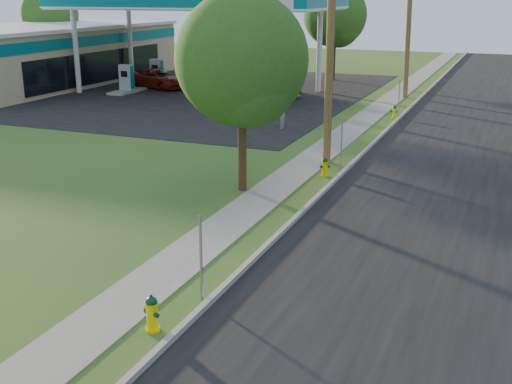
{
  "coord_description": "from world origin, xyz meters",
  "views": [
    {
      "loc": [
        6.25,
        -7.33,
        6.56
      ],
      "look_at": [
        0.0,
        8.0,
        1.4
      ],
      "focal_mm": 45.0,
      "sensor_mm": 36.0,
      "label": 1
    }
  ],
  "objects_px": {
    "fuel_pump_nw": "(127,82)",
    "hydrant_far": "(394,112)",
    "hydrant_near": "(152,313)",
    "car_silver": "(267,84)",
    "utility_pole_far": "(409,22)",
    "fuel_pump_sw": "(157,75)",
    "car_red": "(159,78)",
    "fuel_pump_ne": "(248,89)",
    "fuel_pump_se": "(271,81)",
    "price_pylon": "(283,17)",
    "tree_back": "(51,16)",
    "utility_pole_mid": "(330,36)",
    "tree_verge": "(243,65)",
    "hydrant_mid": "(325,167)",
    "tree_lot": "(336,18)"
  },
  "relations": [
    {
      "from": "fuel_pump_se",
      "to": "hydrant_mid",
      "type": "xyz_separation_m",
      "value": [
        9.43,
        -19.03,
        -0.36
      ]
    },
    {
      "from": "fuel_pump_ne",
      "to": "tree_lot",
      "type": "distance_m",
      "value": 12.63
    },
    {
      "from": "tree_verge",
      "to": "car_red",
      "type": "relative_size",
      "value": 1.35
    },
    {
      "from": "tree_lot",
      "to": "hydrant_near",
      "type": "distance_m",
      "value": 40.02
    },
    {
      "from": "tree_verge",
      "to": "hydrant_far",
      "type": "xyz_separation_m",
      "value": [
        2.31,
        15.39,
        -3.95
      ]
    },
    {
      "from": "tree_verge",
      "to": "hydrant_mid",
      "type": "relative_size",
      "value": 9.02
    },
    {
      "from": "fuel_pump_nw",
      "to": "hydrant_near",
      "type": "distance_m",
      "value": 33.01
    },
    {
      "from": "tree_lot",
      "to": "car_red",
      "type": "bearing_deg",
      "value": -138.97
    },
    {
      "from": "price_pylon",
      "to": "hydrant_near",
      "type": "height_order",
      "value": "price_pylon"
    },
    {
      "from": "utility_pole_mid",
      "to": "hydrant_mid",
      "type": "height_order",
      "value": "utility_pole_mid"
    },
    {
      "from": "utility_pole_far",
      "to": "fuel_pump_ne",
      "type": "distance_m",
      "value": 10.99
    },
    {
      "from": "fuel_pump_ne",
      "to": "car_red",
      "type": "xyz_separation_m",
      "value": [
        -8.05,
        2.74,
        -0.03
      ]
    },
    {
      "from": "fuel_pump_nw",
      "to": "car_red",
      "type": "height_order",
      "value": "fuel_pump_nw"
    },
    {
      "from": "tree_lot",
      "to": "price_pylon",
      "type": "bearing_deg",
      "value": -82.04
    },
    {
      "from": "tree_back",
      "to": "car_red",
      "type": "distance_m",
      "value": 15.26
    },
    {
      "from": "fuel_pump_nw",
      "to": "hydrant_mid",
      "type": "bearing_deg",
      "value": -39.2
    },
    {
      "from": "fuel_pump_nw",
      "to": "hydrant_near",
      "type": "relative_size",
      "value": 4.05
    },
    {
      "from": "hydrant_mid",
      "to": "utility_pole_mid",
      "type": "bearing_deg",
      "value": 104.61
    },
    {
      "from": "price_pylon",
      "to": "tree_back",
      "type": "xyz_separation_m",
      "value": [
        -26.71,
        15.77,
        -0.78
      ]
    },
    {
      "from": "hydrant_mid",
      "to": "hydrant_far",
      "type": "relative_size",
      "value": 1.03
    },
    {
      "from": "tree_back",
      "to": "fuel_pump_sw",
      "type": "bearing_deg",
      "value": -18.58
    },
    {
      "from": "fuel_pump_sw",
      "to": "tree_verge",
      "type": "xyz_separation_m",
      "value": [
        16.36,
        -21.83,
        3.58
      ]
    },
    {
      "from": "fuel_pump_ne",
      "to": "fuel_pump_se",
      "type": "distance_m",
      "value": 4.0
    },
    {
      "from": "fuel_pump_sw",
      "to": "price_pylon",
      "type": "xyz_separation_m",
      "value": [
        14.0,
        -11.5,
        4.71
      ]
    },
    {
      "from": "tree_back",
      "to": "price_pylon",
      "type": "bearing_deg",
      "value": -30.56
    },
    {
      "from": "utility_pole_mid",
      "to": "hydrant_far",
      "type": "bearing_deg",
      "value": 85.84
    },
    {
      "from": "tree_lot",
      "to": "tree_back",
      "type": "relative_size",
      "value": 1.02
    },
    {
      "from": "utility_pole_far",
      "to": "fuel_pump_sw",
      "type": "bearing_deg",
      "value": -176.8
    },
    {
      "from": "fuel_pump_sw",
      "to": "fuel_pump_nw",
      "type": "bearing_deg",
      "value": -90.0
    },
    {
      "from": "hydrant_far",
      "to": "fuel_pump_sw",
      "type": "bearing_deg",
      "value": 160.95
    },
    {
      "from": "fuel_pump_nw",
      "to": "tree_verge",
      "type": "xyz_separation_m",
      "value": [
        16.36,
        -17.83,
        3.58
      ]
    },
    {
      "from": "tree_back",
      "to": "utility_pole_mid",
      "type": "bearing_deg",
      "value": -34.8
    },
    {
      "from": "utility_pole_mid",
      "to": "fuel_pump_sw",
      "type": "height_order",
      "value": "utility_pole_mid"
    },
    {
      "from": "fuel_pump_sw",
      "to": "price_pylon",
      "type": "bearing_deg",
      "value": -39.4
    },
    {
      "from": "tree_verge",
      "to": "price_pylon",
      "type": "bearing_deg",
      "value": 102.85
    },
    {
      "from": "hydrant_near",
      "to": "car_silver",
      "type": "xyz_separation_m",
      "value": [
        -8.97,
        29.44,
        0.43
      ]
    },
    {
      "from": "utility_pole_far",
      "to": "hydrant_mid",
      "type": "relative_size",
      "value": 12.83
    },
    {
      "from": "fuel_pump_se",
      "to": "tree_lot",
      "type": "bearing_deg",
      "value": 73.44
    },
    {
      "from": "utility_pole_mid",
      "to": "tree_verge",
      "type": "height_order",
      "value": "utility_pole_mid"
    },
    {
      "from": "fuel_pump_nw",
      "to": "hydrant_near",
      "type": "bearing_deg",
      "value": -56.06
    },
    {
      "from": "tree_back",
      "to": "car_silver",
      "type": "height_order",
      "value": "tree_back"
    },
    {
      "from": "price_pylon",
      "to": "car_red",
      "type": "height_order",
      "value": "price_pylon"
    },
    {
      "from": "fuel_pump_nw",
      "to": "car_silver",
      "type": "distance_m",
      "value": 9.69
    },
    {
      "from": "fuel_pump_nw",
      "to": "car_silver",
      "type": "xyz_separation_m",
      "value": [
        9.46,
        2.05,
        0.09
      ]
    },
    {
      "from": "hydrant_far",
      "to": "fuel_pump_se",
      "type": "bearing_deg",
      "value": 146.3
    },
    {
      "from": "utility_pole_far",
      "to": "tree_verge",
      "type": "xyz_separation_m",
      "value": [
        -1.54,
        -22.83,
        -0.5
      ]
    },
    {
      "from": "fuel_pump_ne",
      "to": "price_pylon",
      "type": "height_order",
      "value": "price_pylon"
    },
    {
      "from": "fuel_pump_nw",
      "to": "hydrant_far",
      "type": "distance_m",
      "value": 18.83
    },
    {
      "from": "fuel_pump_sw",
      "to": "car_red",
      "type": "bearing_deg",
      "value": -52.93
    },
    {
      "from": "price_pylon",
      "to": "tree_verge",
      "type": "xyz_separation_m",
      "value": [
        2.36,
        -10.33,
        -1.13
      ]
    }
  ]
}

